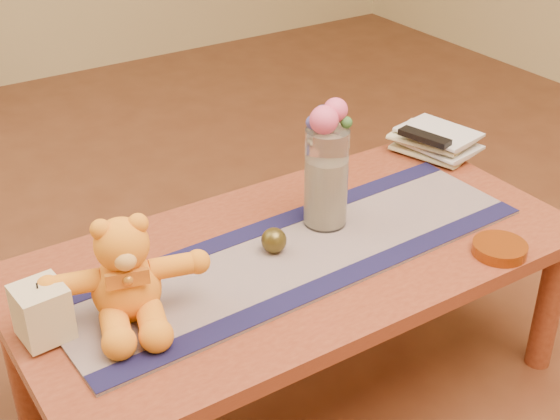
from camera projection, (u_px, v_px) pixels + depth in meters
floor at (295, 388)px, 2.13m from camera, size 5.50×5.50×0.00m
coffee_table_top at (297, 257)px, 1.91m from camera, size 1.40×0.70×0.04m
table_leg_fr at (549, 304)px, 2.12m from camera, size 0.07×0.07×0.41m
table_leg_bl at (19, 356)px, 1.93m from camera, size 0.07×0.07×0.41m
table_leg_br at (408, 214)px, 2.54m from camera, size 0.07×0.07×0.41m
persian_runner at (298, 254)px, 1.88m from camera, size 1.21×0.39×0.01m
runner_border_near at (336, 281)px, 1.78m from camera, size 1.20×0.10×0.00m
runner_border_far at (265, 227)px, 1.98m from camera, size 1.20×0.10×0.00m
teddy_bear at (124, 269)px, 1.62m from camera, size 0.40×0.36×0.23m
pillar_candle at (42, 312)px, 1.58m from camera, size 0.11×0.11×0.12m
candle_wick at (37, 286)px, 1.55m from camera, size 0.00×0.00×0.01m
glass_vase at (326, 178)px, 1.94m from camera, size 0.11×0.11×0.26m
potpourri_fill at (326, 191)px, 1.96m from camera, size 0.09×0.09×0.18m
rose_left at (324, 120)px, 1.84m from camera, size 0.07×0.07×0.07m
rose_right at (336, 110)px, 1.87m from camera, size 0.06×0.06×0.06m
blue_flower_back at (323, 114)px, 1.89m from camera, size 0.04×0.04×0.04m
blue_flower_side at (313, 122)px, 1.86m from camera, size 0.04×0.04×0.04m
leaf_sprig at (346, 122)px, 1.87m from camera, size 0.03×0.03×0.03m
bronze_ball at (274, 240)px, 1.87m from camera, size 0.08×0.08×0.06m
book_bottom at (419, 159)px, 2.32m from camera, size 0.23×0.26×0.02m
book_lower at (422, 153)px, 2.31m from camera, size 0.20×0.25×0.02m
book_upper at (419, 148)px, 2.30m from camera, size 0.23×0.27×0.02m
book_top at (422, 141)px, 2.29m from camera, size 0.21×0.25×0.02m
tv_remote at (425, 137)px, 2.28m from camera, size 0.08×0.17×0.02m
amber_dish at (500, 249)px, 1.88m from camera, size 0.17×0.17×0.03m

